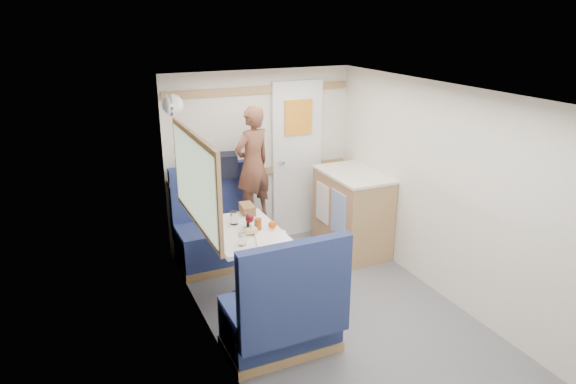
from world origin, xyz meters
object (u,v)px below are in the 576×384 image
beer_glass (258,224)px  pepper_grinder (248,225)px  bench_near (283,319)px  galley_counter (352,211)px  person (253,164)px  dome_light (173,105)px  duffel_bag (213,166)px  wine_glass (250,219)px  tumbler_left (242,239)px  tumbler_right (248,222)px  bench_far (219,237)px  cheese_block (251,231)px  orange_fruit (272,225)px  tumbler_mid (234,218)px  bread_loaf (247,209)px  tray (272,240)px  dinette_table (245,246)px

beer_glass → pepper_grinder: beer_glass is taller
bench_near → galley_counter: (1.47, 1.41, 0.17)m
bench_near → person: 1.93m
dome_light → duffel_bag: bearing=31.4°
bench_near → wine_glass: bench_near is taller
tumbler_left → tumbler_right: 0.38m
bench_far → bench_near: size_ratio=1.00×
dome_light → cheese_block: dome_light is taller
orange_fruit → tumbler_mid: 0.39m
cheese_block → bread_loaf: bearing=73.6°
bench_near → duffel_bag: duffel_bag is taller
bench_far → galley_counter: bench_far is taller
tumbler_left → pepper_grinder: (0.16, 0.29, -0.01)m
tumbler_left → tumbler_mid: size_ratio=0.88×
tumbler_mid → bread_loaf: bearing=44.9°
tray → beer_glass: size_ratio=3.53×
bench_far → tumbler_left: size_ratio=9.78×
duffel_bag → bread_loaf: 0.80m
bench_far → tumbler_mid: size_ratio=8.60×
bench_far → orange_fruit: size_ratio=13.81×
person → orange_fruit: 1.03m
beer_glass → cheese_block: bearing=-141.0°
dome_light → beer_glass: (0.51, -0.89, -0.98)m
wine_glass → duffel_bag: bearing=88.8°
tray → dome_light: bearing=114.1°
dome_light → orange_fruit: (0.61, -0.96, -0.97)m
bench_far → bread_loaf: bench_far is taller
bench_far → dome_light: bearing=-177.9°
beer_glass → orange_fruit: bearing=-35.4°
bench_near → bread_loaf: (0.16, 1.24, 0.47)m
tumbler_mid → wine_glass: bearing=-73.6°
orange_fruit → tumbler_mid: (-0.27, 0.29, 0.01)m
dinette_table → bread_loaf: bread_loaf is taller
dome_light → tray: size_ratio=0.55×
orange_fruit → wine_glass: wine_glass is taller
bench_near → tumbler_left: (-0.13, 0.57, 0.47)m
tray → bench_near: bearing=-104.1°
duffel_bag → person: bearing=-24.3°
bench_near → orange_fruit: size_ratio=13.81×
person → cheese_block: (-0.39, -0.98, -0.31)m
bench_far → cheese_block: (0.02, -0.98, 0.46)m
cheese_block → tumbler_left: (-0.15, -0.18, 0.02)m
tumbler_right → beer_glass: size_ratio=1.13×
bench_far → bread_loaf: bearing=-71.7°
tumbler_right → bench_far: bearing=93.3°
person → duffel_bag: bearing=-56.7°
orange_fruit → pepper_grinder: size_ratio=0.86×
tumbler_mid → beer_glass: (0.16, -0.21, -0.01)m
dome_light → tumbler_mid: 1.23m
bread_loaf → dinette_table: bearing=-113.4°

